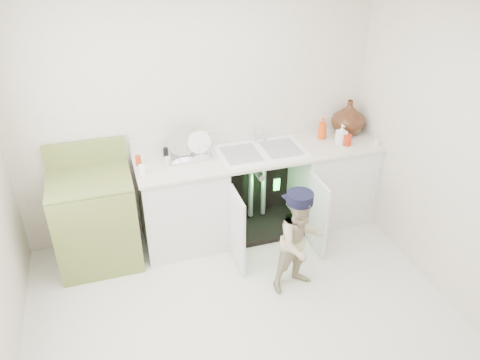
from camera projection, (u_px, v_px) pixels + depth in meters
name	position (u px, v px, depth m)	size (l,w,h in m)	color
ground	(246.00, 321.00, 3.86)	(3.50, 3.50, 0.00)	beige
room_shell	(247.00, 192.00, 3.23)	(6.00, 5.50, 1.26)	beige
counter_run	(264.00, 187.00, 4.77)	(2.44, 1.02, 1.26)	silver
avocado_stove	(96.00, 219.00, 4.32)	(0.73, 0.65, 1.13)	olive
repair_worker	(300.00, 241.00, 3.98)	(0.52, 0.82, 0.97)	tan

